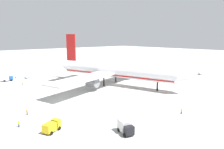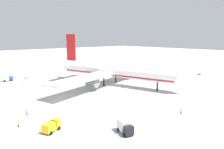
{
  "view_description": "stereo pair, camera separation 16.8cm",
  "coord_description": "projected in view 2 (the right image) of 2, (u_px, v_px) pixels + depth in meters",
  "views": [
    {
      "loc": [
        71.44,
        -65.44,
        21.94
      ],
      "look_at": [
        -2.84,
        0.5,
        4.36
      ],
      "focal_mm": 34.44,
      "sensor_mm": 36.0,
      "label": 1
    },
    {
      "loc": [
        71.55,
        -65.32,
        21.94
      ],
      "look_at": [
        -2.84,
        0.5,
        4.36
      ],
      "focal_mm": 34.44,
      "sensor_mm": 36.0,
      "label": 2
    }
  ],
  "objects": [
    {
      "name": "ground_worker_1",
      "position": [
        27.0,
        112.0,
        60.68
      ],
      "size": [
        0.48,
        0.48,
        1.76
      ],
      "color": "#3F3F47",
      "rests_on": "ground"
    },
    {
      "name": "traffic_cone_0",
      "position": [
        56.0,
        75.0,
        121.57
      ],
      "size": [
        0.36,
        0.36,
        0.55
      ],
      "primitive_type": "cone",
      "color": "orange",
      "rests_on": "ground"
    },
    {
      "name": "ground_plane",
      "position": [
        115.0,
        85.0,
        99.21
      ],
      "size": [
        600.0,
        600.0,
        0.0
      ],
      "primitive_type": "plane",
      "color": "#B2B2AD"
    },
    {
      "name": "service_truck_2",
      "position": [
        51.0,
        126.0,
        49.99
      ],
      "size": [
        3.76,
        4.97,
        2.51
      ],
      "color": "yellow",
      "rests_on": "ground"
    },
    {
      "name": "service_truck_1",
      "position": [
        7.0,
        78.0,
        106.64
      ],
      "size": [
        2.72,
        5.06,
        3.02
      ],
      "color": "#194CA5",
      "rests_on": "ground"
    },
    {
      "name": "service_truck_0",
      "position": [
        125.0,
        127.0,
        49.18
      ],
      "size": [
        5.1,
        3.44,
        2.98
      ],
      "color": "black",
      "rests_on": "ground"
    },
    {
      "name": "ground_worker_0",
      "position": [
        15.0,
        77.0,
        113.67
      ],
      "size": [
        0.45,
        0.45,
        1.69
      ],
      "color": "navy",
      "rests_on": "ground"
    },
    {
      "name": "baggage_cart_1",
      "position": [
        27.0,
        77.0,
        114.52
      ],
      "size": [
        1.71,
        2.92,
        1.18
      ],
      "color": "#26598C",
      "rests_on": "ground"
    },
    {
      "name": "baggage_cart_2",
      "position": [
        200.0,
        73.0,
        125.15
      ],
      "size": [
        3.01,
        2.2,
        1.28
      ],
      "color": "gray",
      "rests_on": "ground"
    },
    {
      "name": "airliner",
      "position": [
        113.0,
        71.0,
        98.84
      ],
      "size": [
        68.18,
        70.96,
        23.18
      ],
      "color": "white",
      "rests_on": "ground"
    },
    {
      "name": "ground_worker_4",
      "position": [
        49.0,
        73.0,
        124.47
      ],
      "size": [
        0.56,
        0.56,
        1.78
      ],
      "color": "#3F3F47",
      "rests_on": "ground"
    },
    {
      "name": "ground_worker_2",
      "position": [
        23.0,
        83.0,
        98.1
      ],
      "size": [
        0.55,
        0.55,
        1.65
      ],
      "color": "navy",
      "rests_on": "ground"
    },
    {
      "name": "ground_worker_3",
      "position": [
        18.0,
        124.0,
        52.54
      ],
      "size": [
        0.53,
        0.53,
        1.72
      ],
      "color": "navy",
      "rests_on": "ground"
    },
    {
      "name": "traffic_cone_2",
      "position": [
        8.0,
        84.0,
        99.11
      ],
      "size": [
        0.36,
        0.36,
        0.55
      ],
      "primitive_type": "cone",
      "color": "orange",
      "rests_on": "ground"
    },
    {
      "name": "traffic_cone_3",
      "position": [
        28.0,
        83.0,
        101.39
      ],
      "size": [
        0.36,
        0.36,
        0.55
      ],
      "primitive_type": "cone",
      "color": "orange",
      "rests_on": "ground"
    },
    {
      "name": "baggage_cart_0",
      "position": [
        92.0,
        69.0,
        140.8
      ],
      "size": [
        1.97,
        3.45,
        1.41
      ],
      "color": "gray",
      "rests_on": "ground"
    },
    {
      "name": "ground_worker_5",
      "position": [
        181.0,
        111.0,
        61.41
      ],
      "size": [
        0.4,
        0.4,
        1.67
      ],
      "color": "black",
      "rests_on": "ground"
    },
    {
      "name": "traffic_cone_1",
      "position": [
        129.0,
        69.0,
        145.51
      ],
      "size": [
        0.36,
        0.36,
        0.55
      ],
      "primitive_type": "cone",
      "color": "orange",
      "rests_on": "ground"
    }
  ]
}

